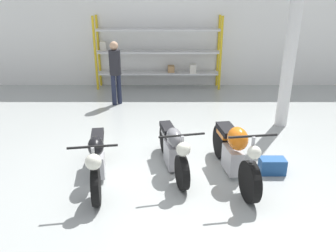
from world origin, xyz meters
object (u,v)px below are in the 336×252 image
at_px(shelving_rack, 157,53).
at_px(motorcycle_orange, 233,151).
at_px(motorcycle_grey, 172,148).
at_px(person_browsing, 114,68).
at_px(toolbox, 271,166).
at_px(motorcycle_black, 96,157).

height_order(shelving_rack, motorcycle_orange, shelving_rack).
height_order(shelving_rack, motorcycle_grey, shelving_rack).
bearing_deg(motorcycle_orange, person_browsing, -156.23).
bearing_deg(person_browsing, shelving_rack, -73.00).
distance_m(shelving_rack, motorcycle_grey, 5.83).
bearing_deg(motorcycle_orange, toolbox, 89.51).
bearing_deg(person_browsing, motorcycle_orange, 171.01).
bearing_deg(motorcycle_black, motorcycle_orange, 84.17).
bearing_deg(shelving_rack, motorcycle_grey, -86.05).
distance_m(motorcycle_grey, toolbox, 1.78).
relative_size(shelving_rack, motorcycle_black, 2.04).
bearing_deg(toolbox, person_browsing, 129.52).
relative_size(motorcycle_black, toolbox, 4.63).
height_order(shelving_rack, person_browsing, shelving_rack).
xyz_separation_m(motorcycle_orange, person_browsing, (-2.60, 4.12, 0.59)).
distance_m(motorcycle_grey, person_browsing, 4.23).
bearing_deg(toolbox, motorcycle_grey, 175.07).
relative_size(motorcycle_orange, person_browsing, 1.19).
height_order(motorcycle_grey, motorcycle_orange, motorcycle_orange).
xyz_separation_m(person_browsing, toolbox, (3.32, -4.02, -0.92)).
distance_m(shelving_rack, motorcycle_black, 6.25).
bearing_deg(motorcycle_grey, shelving_rack, 171.86).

